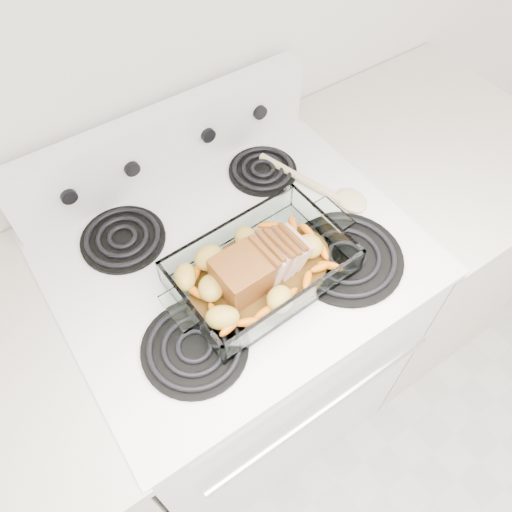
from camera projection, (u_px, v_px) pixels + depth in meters
electric_range at (239, 339)px, 1.47m from camera, size 0.78×0.70×1.12m
counter_left at (20, 476)px, 1.27m from camera, size 0.58×0.68×0.93m
counter_right at (402, 242)px, 1.70m from camera, size 0.58×0.68×0.93m
baking_dish at (261, 271)px, 1.04m from camera, size 0.36×0.23×0.07m
pork_roast at (253, 268)px, 1.01m from camera, size 0.20×0.10×0.08m
roast_vegetables at (250, 258)px, 1.05m from camera, size 0.35×0.19×0.04m
wooden_spoon at (328, 190)px, 1.19m from camera, size 0.13×0.29×0.02m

